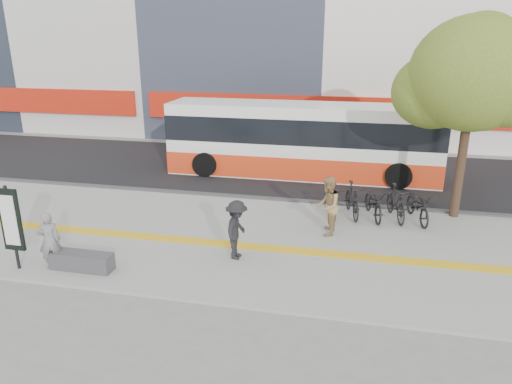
% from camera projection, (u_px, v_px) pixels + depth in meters
% --- Properties ---
extents(ground, '(120.00, 120.00, 0.00)m').
position_uv_depth(ground, '(196.00, 261.00, 12.46)').
color(ground, slate).
rests_on(ground, ground).
extents(sidewalk, '(40.00, 7.00, 0.08)m').
position_uv_depth(sidewalk, '(213.00, 237.00, 13.84)').
color(sidewalk, slate).
rests_on(sidewalk, ground).
extents(tactile_strip, '(40.00, 0.45, 0.01)m').
position_uv_depth(tactile_strip, '(208.00, 242.00, 13.36)').
color(tactile_strip, gold).
rests_on(tactile_strip, sidewalk).
extents(street, '(40.00, 8.00, 0.06)m').
position_uv_depth(street, '(264.00, 169.00, 20.79)').
color(street, black).
rests_on(street, ground).
extents(curb, '(40.00, 0.25, 0.14)m').
position_uv_depth(curb, '(242.00, 198.00, 17.07)').
color(curb, '#313134').
rests_on(curb, ground).
extents(bench, '(1.60, 0.45, 0.45)m').
position_uv_depth(bench, '(82.00, 261.00, 11.78)').
color(bench, '#313134').
rests_on(bench, sidewalk).
extents(signboard, '(0.55, 0.10, 2.20)m').
position_uv_depth(signboard, '(11.00, 221.00, 11.48)').
color(signboard, black).
rests_on(signboard, sidewalk).
extents(street_tree, '(4.40, 3.80, 6.31)m').
position_uv_depth(street_tree, '(472.00, 76.00, 14.03)').
color(street_tree, '#372319').
rests_on(street_tree, sidewalk).
extents(bus, '(11.10, 2.63, 2.96)m').
position_uv_depth(bus, '(302.00, 142.00, 19.52)').
color(bus, white).
rests_on(bus, street).
extents(bicycle_row, '(3.80, 1.98, 1.10)m').
position_uv_depth(bicycle_row, '(374.00, 202.00, 15.04)').
color(bicycle_row, black).
rests_on(bicycle_row, sidewalk).
extents(seated_woman, '(0.65, 0.59, 1.48)m').
position_uv_depth(seated_woman, '(49.00, 240.00, 11.73)').
color(seated_woman, black).
rests_on(seated_woman, sidewalk).
extents(pedestrian_tan, '(0.68, 0.87, 1.76)m').
position_uv_depth(pedestrian_tan, '(328.00, 206.00, 13.66)').
color(pedestrian_tan, '#A28153').
rests_on(pedestrian_tan, sidewalk).
extents(pedestrian_dark, '(0.64, 1.05, 1.59)m').
position_uv_depth(pedestrian_dark, '(237.00, 230.00, 12.22)').
color(pedestrian_dark, black).
rests_on(pedestrian_dark, sidewalk).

